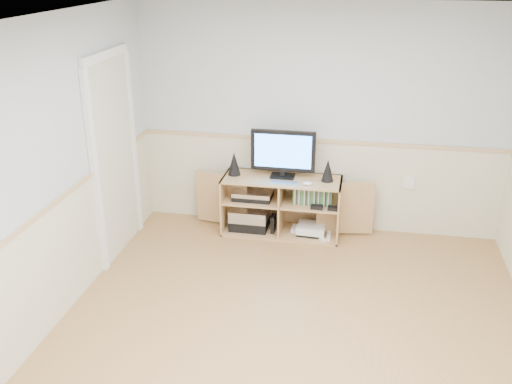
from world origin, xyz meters
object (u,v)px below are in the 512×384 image
monitor (283,152)px  game_consoles (310,229)px  media_cabinet (282,203)px  keyboard (284,183)px

monitor → game_consoles: (0.33, -0.06, -0.87)m
game_consoles → media_cabinet: bearing=168.2°
media_cabinet → game_consoles: bearing=-11.8°
keyboard → game_consoles: bearing=22.7°
monitor → keyboard: 0.34m
media_cabinet → keyboard: size_ratio=7.04×
keyboard → game_consoles: keyboard is taller
monitor → game_consoles: bearing=-10.3°
keyboard → monitor: bearing=101.7°
monitor → keyboard: size_ratio=2.43×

